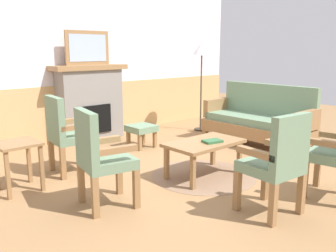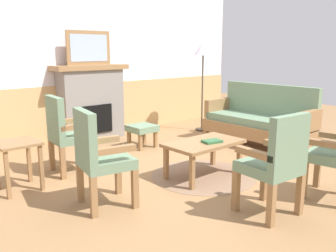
# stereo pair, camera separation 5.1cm
# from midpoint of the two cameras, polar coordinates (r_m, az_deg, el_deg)

# --- Properties ---
(ground_plane) EXTENTS (14.00, 14.00, 0.00)m
(ground_plane) POSITION_cam_midpoint_polar(r_m,az_deg,el_deg) (4.65, 2.59, -7.32)
(ground_plane) COLOR #997047
(wall_back) EXTENTS (7.20, 0.14, 2.70)m
(wall_back) POSITION_cam_midpoint_polar(r_m,az_deg,el_deg) (6.50, -13.78, 9.67)
(wall_back) COLOR white
(wall_back) RESTS_ON ground_plane
(fireplace) EXTENTS (1.30, 0.44, 1.28)m
(fireplace) POSITION_cam_midpoint_polar(r_m,az_deg,el_deg) (6.34, -12.41, 3.70)
(fireplace) COLOR gray
(fireplace) RESTS_ON ground_plane
(framed_picture) EXTENTS (0.80, 0.04, 0.56)m
(framed_picture) POSITION_cam_midpoint_polar(r_m,az_deg,el_deg) (6.28, -12.79, 11.92)
(framed_picture) COLOR olive
(framed_picture) RESTS_ON fireplace
(couch) EXTENTS (0.70, 1.80, 0.98)m
(couch) POSITION_cam_midpoint_polar(r_m,az_deg,el_deg) (6.03, 13.89, 0.76)
(couch) COLOR olive
(couch) RESTS_ON ground_plane
(coffee_table) EXTENTS (0.96, 0.56, 0.44)m
(coffee_table) POSITION_cam_midpoint_polar(r_m,az_deg,el_deg) (4.43, 5.41, -3.11)
(coffee_table) COLOR olive
(coffee_table) RESTS_ON ground_plane
(round_rug) EXTENTS (1.29, 1.29, 0.01)m
(round_rug) POSITION_cam_midpoint_polar(r_m,az_deg,el_deg) (4.55, 5.31, -7.77)
(round_rug) COLOR #896B51
(round_rug) RESTS_ON ground_plane
(book_on_table) EXTENTS (0.25, 0.20, 0.03)m
(book_on_table) POSITION_cam_midpoint_polar(r_m,az_deg,el_deg) (4.38, 6.68, -2.38)
(book_on_table) COLOR #33663D
(book_on_table) RESTS_ON coffee_table
(footstool) EXTENTS (0.40, 0.40, 0.36)m
(footstool) POSITION_cam_midpoint_polar(r_m,az_deg,el_deg) (5.76, -4.46, -0.60)
(footstool) COLOR olive
(footstool) RESTS_ON ground_plane
(armchair_near_fireplace) EXTENTS (0.53, 0.53, 0.98)m
(armchair_near_fireplace) POSITION_cam_midpoint_polar(r_m,az_deg,el_deg) (4.68, -16.06, -0.79)
(armchair_near_fireplace) COLOR olive
(armchair_near_fireplace) RESTS_ON ground_plane
(armchair_by_window_left) EXTENTS (0.56, 0.56, 0.98)m
(armchair_by_window_left) POSITION_cam_midpoint_polar(r_m,az_deg,el_deg) (3.58, -11.06, -4.40)
(armchair_by_window_left) COLOR olive
(armchair_by_window_left) RESTS_ON ground_plane
(armchair_front_left) EXTENTS (0.52, 0.52, 0.98)m
(armchair_front_left) POSITION_cam_midpoint_polar(r_m,az_deg,el_deg) (3.48, 16.46, -5.15)
(armchair_front_left) COLOR olive
(armchair_front_left) RESTS_ON ground_plane
(side_table) EXTENTS (0.44, 0.44, 0.55)m
(side_table) POSITION_cam_midpoint_polar(r_m,az_deg,el_deg) (4.28, -22.93, -3.88)
(side_table) COLOR olive
(side_table) RESTS_ON ground_plane
(floor_lamp_by_couch) EXTENTS (0.36, 0.36, 1.68)m
(floor_lamp_by_couch) POSITION_cam_midpoint_polar(r_m,az_deg,el_deg) (6.88, 5.13, 11.23)
(floor_lamp_by_couch) COLOR #332D28
(floor_lamp_by_couch) RESTS_ON ground_plane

